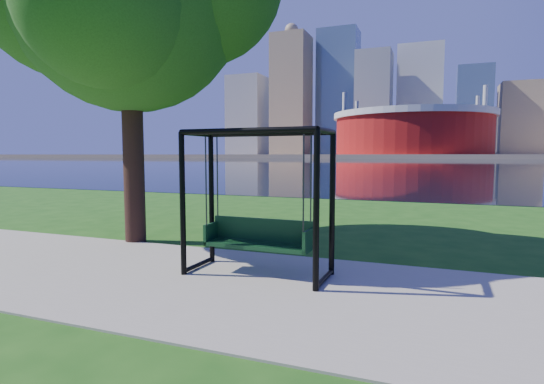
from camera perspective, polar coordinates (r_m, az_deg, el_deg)
The scene contains 7 objects.
ground at distance 6.66m, azimuth 1.91°, elevation -11.89°, with size 900.00×900.00×0.00m, color #1E5114.
path at distance 6.20m, azimuth 0.36°, elevation -13.02°, with size 120.00×4.00×0.03m, color #9E937F.
river at distance 108.06m, azimuth 19.95°, elevation 3.74°, with size 900.00×180.00×0.02m, color black.
far_bank at distance 312.03m, azimuth 20.70°, elevation 4.57°, with size 900.00×228.00×2.00m, color #937F60.
stadium at distance 241.63m, azimuth 18.29°, elevation 7.73°, with size 83.00×83.00×32.00m.
skyline at distance 327.24m, azimuth 20.15°, elevation 10.72°, with size 392.00×66.00×96.50m.
swing at distance 6.72m, azimuth -1.88°, elevation -1.89°, with size 2.30×1.03×2.33m.
Camera 1 is at (2.08, -6.02, 1.94)m, focal length 28.00 mm.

